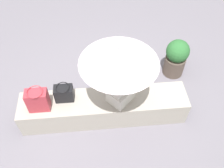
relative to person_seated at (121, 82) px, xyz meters
The scene contains 7 objects.
ground_plane 0.86m from the person_seated, behind, with size 14.00×14.00×0.00m, color slate.
stone_bench 0.65m from the person_seated, behind, with size 2.49×0.49×0.43m, color #A8A093.
person_seated is the anchor object (origin of this frame).
parasol 0.57m from the person_seated, 121.94° to the right, with size 0.97×0.97×1.09m.
handbag_black 0.85m from the person_seated, behind, with size 0.27×0.20×0.27m.
tote_bag_canvas 1.17m from the person_seated, behind, with size 0.29×0.22×0.37m.
planter_far 1.44m from the person_seated, 38.39° to the left, with size 0.40×0.40×0.72m.
Camera 1 is at (-0.07, -2.12, 3.32)m, focal length 39.22 mm.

